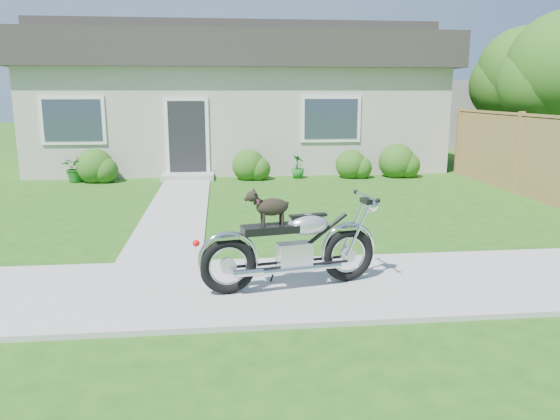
# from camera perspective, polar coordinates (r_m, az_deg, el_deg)

# --- Properties ---
(ground) EXTENTS (80.00, 80.00, 0.00)m
(ground) POSITION_cam_1_polar(r_m,az_deg,el_deg) (6.70, -0.59, -8.13)
(ground) COLOR #235114
(ground) RESTS_ON ground
(sidewalk) EXTENTS (24.00, 2.20, 0.04)m
(sidewalk) POSITION_cam_1_polar(r_m,az_deg,el_deg) (6.69, -0.59, -7.97)
(sidewalk) COLOR #9E9B93
(sidewalk) RESTS_ON ground
(walkway) EXTENTS (1.20, 8.00, 0.03)m
(walkway) POSITION_cam_1_polar(r_m,az_deg,el_deg) (11.52, -10.56, 0.41)
(walkway) COLOR #9E9B93
(walkway) RESTS_ON ground
(house) EXTENTS (12.60, 7.03, 4.50)m
(house) POSITION_cam_1_polar(r_m,az_deg,el_deg) (18.25, -4.48, 11.63)
(house) COLOR beige
(house) RESTS_ON ground
(fence) EXTENTS (0.12, 6.62, 1.90)m
(fence) POSITION_cam_1_polar(r_m,az_deg,el_deg) (13.92, 23.64, 5.46)
(fence) COLOR #A48349
(fence) RESTS_ON ground
(tree_far) EXTENTS (2.82, 2.79, 4.27)m
(tree_far) POSITION_cam_1_polar(r_m,az_deg,el_deg) (18.50, 24.50, 12.41)
(tree_far) COLOR #3D2B1C
(tree_far) RESTS_ON ground
(shrub_row) EXTENTS (9.18, 1.00, 1.00)m
(shrub_row) POSITION_cam_1_polar(r_m,az_deg,el_deg) (14.95, -0.47, 4.78)
(shrub_row) COLOR #2B5817
(shrub_row) RESTS_ON ground
(potted_plant_left) EXTENTS (0.69, 0.77, 0.80)m
(potted_plant_left) POSITION_cam_1_polar(r_m,az_deg,el_deg) (15.40, -20.65, 4.23)
(potted_plant_left) COLOR #1A5817
(potted_plant_left) RESTS_ON ground
(potted_plant_right) EXTENTS (0.49, 0.49, 0.65)m
(potted_plant_right) POSITION_cam_1_polar(r_m,az_deg,el_deg) (15.09, 1.88, 4.57)
(potted_plant_right) COLOR #1C661F
(potted_plant_right) RESTS_ON ground
(motorcycle_with_dog) EXTENTS (2.21, 0.74, 1.19)m
(motorcycle_with_dog) POSITION_cam_1_polar(r_m,az_deg,el_deg) (6.46, 1.39, -3.67)
(motorcycle_with_dog) COLOR black
(motorcycle_with_dog) RESTS_ON sidewalk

